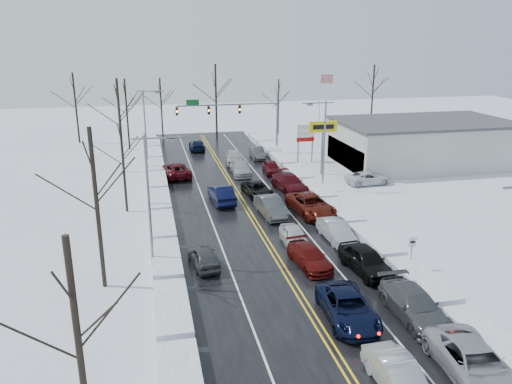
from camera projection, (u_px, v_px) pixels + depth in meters
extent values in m
plane|color=silver|center=(263.00, 235.00, 38.99)|extent=(160.00, 160.00, 0.00)
cube|color=black|center=(257.00, 226.00, 40.85)|extent=(14.00, 84.00, 0.01)
cube|color=white|center=(163.00, 233.00, 39.29)|extent=(1.90, 72.00, 0.81)
cube|color=white|center=(344.00, 219.00, 42.42)|extent=(1.90, 72.00, 0.81)
cylinder|color=slate|center=(277.00, 122.00, 65.62)|extent=(0.24, 0.24, 8.00)
cylinder|color=slate|center=(228.00, 105.00, 63.54)|extent=(13.00, 0.18, 0.18)
cylinder|color=slate|center=(268.00, 112.00, 64.96)|extent=(2.33, 0.10, 2.33)
cube|color=#0C591E|center=(193.00, 102.00, 62.49)|extent=(1.60, 0.08, 0.70)
cube|color=black|center=(240.00, 109.00, 64.04)|extent=(0.32, 0.25, 1.05)
sphere|color=#3F0705|center=(240.00, 107.00, 63.80)|extent=(0.20, 0.20, 0.20)
sphere|color=orange|center=(240.00, 110.00, 63.89)|extent=(0.22, 0.22, 0.22)
sphere|color=black|center=(240.00, 112.00, 63.98)|extent=(0.20, 0.20, 0.20)
cube|color=black|center=(209.00, 110.00, 63.22)|extent=(0.32, 0.25, 1.05)
sphere|color=#3F0705|center=(209.00, 108.00, 62.98)|extent=(0.20, 0.20, 0.20)
sphere|color=orange|center=(209.00, 110.00, 63.07)|extent=(0.22, 0.22, 0.22)
sphere|color=black|center=(209.00, 113.00, 63.16)|extent=(0.20, 0.20, 0.20)
cube|color=black|center=(177.00, 111.00, 62.39)|extent=(0.32, 0.25, 1.05)
sphere|color=#3F0705|center=(177.00, 109.00, 62.16)|extent=(0.20, 0.20, 0.20)
sphere|color=orange|center=(177.00, 111.00, 62.25)|extent=(0.22, 0.22, 0.22)
sphere|color=black|center=(177.00, 114.00, 62.34)|extent=(0.20, 0.20, 0.20)
cylinder|color=slate|center=(322.00, 150.00, 55.22)|extent=(0.20, 0.20, 5.60)
cube|color=yellow|center=(323.00, 127.00, 54.44)|extent=(3.20, 0.30, 1.20)
cube|color=black|center=(324.00, 127.00, 54.28)|extent=(2.40, 0.04, 0.50)
cylinder|color=slate|center=(298.00, 146.00, 60.86)|extent=(0.16, 0.16, 4.00)
cylinder|color=slate|center=(312.00, 146.00, 61.23)|extent=(0.16, 0.16, 4.00)
cube|color=white|center=(306.00, 127.00, 60.36)|extent=(2.20, 0.22, 0.70)
cube|color=white|center=(306.00, 134.00, 60.60)|extent=(2.20, 0.22, 0.70)
cube|color=#A50E0C|center=(305.00, 139.00, 60.81)|extent=(2.20, 0.22, 0.50)
cylinder|color=slate|center=(411.00, 254.00, 32.89)|extent=(0.08, 0.08, 2.20)
cube|color=white|center=(412.00, 242.00, 32.62)|extent=(0.55, 0.05, 0.70)
cube|color=black|center=(413.00, 242.00, 32.59)|extent=(0.35, 0.02, 0.15)
cylinder|color=silver|center=(319.00, 111.00, 68.53)|extent=(0.14, 0.14, 10.00)
cube|color=beige|center=(423.00, 144.00, 59.95)|extent=(20.00, 12.00, 5.00)
cube|color=#262628|center=(345.00, 155.00, 58.17)|extent=(0.10, 11.00, 2.80)
cube|color=#3F3F42|center=(425.00, 122.00, 59.15)|extent=(20.40, 12.40, 0.30)
cylinder|color=slate|center=(324.00, 147.00, 48.71)|extent=(0.18, 0.18, 9.00)
cylinder|color=slate|center=(318.00, 103.00, 47.25)|extent=(3.20, 0.12, 0.12)
cube|color=slate|center=(310.00, 105.00, 47.13)|extent=(0.50, 0.25, 0.18)
cylinder|color=slate|center=(149.00, 204.00, 32.16)|extent=(0.18, 0.18, 9.00)
cylinder|color=slate|center=(158.00, 138.00, 31.04)|extent=(3.20, 0.12, 0.12)
cube|color=slate|center=(171.00, 140.00, 31.25)|extent=(0.50, 0.25, 0.18)
cylinder|color=slate|center=(145.00, 129.00, 58.25)|extent=(0.18, 0.18, 9.00)
cylinder|color=slate|center=(150.00, 91.00, 57.13)|extent=(3.20, 0.12, 0.12)
cube|color=slate|center=(157.00, 92.00, 57.34)|extent=(0.50, 0.25, 0.18)
cylinder|color=#2D231C|center=(81.00, 359.00, 16.74)|extent=(0.24, 0.24, 9.00)
cylinder|color=#2D231C|center=(97.00, 210.00, 29.53)|extent=(0.27, 0.27, 10.00)
cylinder|color=#2D231C|center=(123.00, 165.00, 43.01)|extent=(0.23, 0.23, 8.50)
cylinder|color=#2D231C|center=(120.00, 126.00, 55.61)|extent=(0.28, 0.28, 10.50)
cylinder|color=#2D231C|center=(127.00, 115.00, 67.02)|extent=(0.25, 0.25, 9.50)
cylinder|color=#2D231C|center=(76.00, 108.00, 71.05)|extent=(0.27, 0.27, 10.00)
cylinder|color=#2D231C|center=(161.00, 108.00, 74.60)|extent=(0.24, 0.24, 9.00)
cylinder|color=#2D231C|center=(216.00, 102.00, 74.09)|extent=(0.29, 0.29, 11.00)
cylinder|color=#2D231C|center=(278.00, 107.00, 77.92)|extent=(0.23, 0.23, 8.50)
cylinder|color=#2D231C|center=(372.00, 98.00, 81.37)|extent=(0.28, 0.28, 10.50)
imported|color=black|center=(347.00, 319.00, 27.38)|extent=(2.84, 5.54, 1.50)
imported|color=#510C0A|center=(309.00, 266.00, 33.75)|extent=(2.39, 4.82, 1.35)
imported|color=silver|center=(294.00, 246.00, 37.02)|extent=(1.81, 4.23, 1.42)
imported|color=#404345|center=(271.00, 216.00, 43.17)|extent=(2.10, 5.11, 1.65)
imported|color=black|center=(257.00, 196.00, 48.56)|extent=(2.67, 4.95, 1.32)
imported|color=#A3A5AA|center=(240.00, 174.00, 56.02)|extent=(2.28, 5.11, 1.46)
imported|color=#B8B8BA|center=(234.00, 164.00, 60.64)|extent=(2.51, 5.04, 1.65)
imported|color=#9D9FA5|center=(473.00, 379.00, 22.65)|extent=(3.12, 5.96, 1.60)
imported|color=#46494C|center=(413.00, 318.00, 27.56)|extent=(2.24, 5.51, 1.60)
imported|color=black|center=(365.00, 272.00, 32.90)|extent=(2.50, 5.17, 1.70)
imported|color=#A8AAB0|center=(336.00, 240.00, 38.02)|extent=(1.71, 4.63, 1.51)
imported|color=#51120A|center=(311.00, 214.00, 43.57)|extent=(3.46, 6.37, 1.69)
imported|color=#44090E|center=(289.00, 191.00, 50.15)|extent=(3.02, 5.92, 1.65)
imported|color=#43080D|center=(272.00, 174.00, 56.34)|extent=(1.94, 4.28, 1.43)
imported|color=#393C3E|center=(257.00, 158.00, 63.30)|extent=(1.65, 4.39, 1.43)
imported|color=black|center=(222.00, 202.00, 46.59)|extent=(2.11, 5.19, 1.68)
imported|color=#4F0A12|center=(177.00, 177.00, 55.07)|extent=(3.19, 5.86, 1.56)
imported|color=black|center=(197.00, 150.00, 67.93)|extent=(2.03, 4.84, 1.40)
imported|color=#3B3E40|center=(204.00, 266.00, 33.71)|extent=(2.06, 4.18, 1.37)
imported|color=white|center=(368.00, 184.00, 52.35)|extent=(4.89, 2.44, 1.33)
imported|color=black|center=(370.00, 168.00, 58.69)|extent=(2.56, 5.02, 1.39)
imported|color=black|center=(341.00, 160.00, 62.33)|extent=(2.18, 4.41, 1.45)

